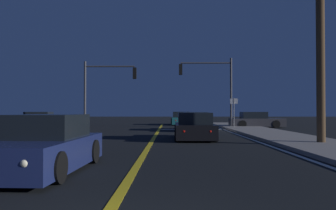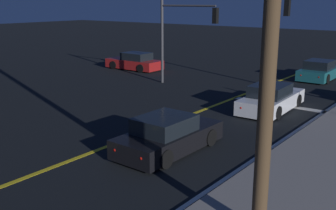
# 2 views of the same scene
# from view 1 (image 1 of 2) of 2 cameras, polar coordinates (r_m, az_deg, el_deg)

# --- Properties ---
(sidewalk_right) EXTENTS (3.20, 43.26, 0.15)m
(sidewalk_right) POSITION_cam_1_polar(r_m,az_deg,el_deg) (16.25, 21.77, -5.71)
(sidewalk_right) COLOR gray
(sidewalk_right) RESTS_ON ground
(lane_line_center) EXTENTS (0.20, 40.86, 0.01)m
(lane_line_center) POSITION_cam_1_polar(r_m,az_deg,el_deg) (15.18, -2.88, -6.39)
(lane_line_center) COLOR gold
(lane_line_center) RESTS_ON ground
(lane_line_edge_right) EXTENTS (0.16, 40.86, 0.01)m
(lane_line_edge_right) POSITION_cam_1_polar(r_m,az_deg,el_deg) (15.68, 15.43, -6.18)
(lane_line_edge_right) COLOR silver
(lane_line_edge_right) RESTS_ON ground
(stop_bar) EXTENTS (5.15, 0.50, 0.01)m
(stop_bar) POSITION_cam_1_polar(r_m,az_deg,el_deg) (25.70, 4.24, -4.18)
(stop_bar) COLOR silver
(stop_bar) RESTS_ON ground
(car_side_waiting_navy) EXTENTS (2.00, 4.27, 1.34)m
(car_side_waiting_navy) POSITION_cam_1_polar(r_m,az_deg,el_deg) (8.49, -20.41, -6.68)
(car_side_waiting_navy) COLOR navy
(car_side_waiting_navy) RESTS_ON ground
(car_mid_block_teal) EXTENTS (2.02, 4.38, 1.34)m
(car_mid_block_teal) POSITION_cam_1_polar(r_m,az_deg,el_deg) (34.06, 2.20, -2.43)
(car_mid_block_teal) COLOR #195960
(car_mid_block_teal) RESTS_ON ground
(car_far_approaching_charcoal) EXTENTS (4.60, 1.90, 1.34)m
(car_far_approaching_charcoal) POSITION_cam_1_polar(r_m,az_deg,el_deg) (29.65, 14.80, -2.61)
(car_far_approaching_charcoal) COLOR #2D2D33
(car_far_approaching_charcoal) RESTS_ON ground
(car_parked_curb_black) EXTENTS (2.02, 4.39, 1.34)m
(car_parked_curb_black) POSITION_cam_1_polar(r_m,az_deg,el_deg) (16.85, 4.52, -3.88)
(car_parked_curb_black) COLOR black
(car_parked_curb_black) RESTS_ON ground
(car_following_oncoming_white) EXTENTS (2.06, 4.72, 1.34)m
(car_following_oncoming_white) POSITION_cam_1_polar(r_m,az_deg,el_deg) (24.39, 4.66, -2.99)
(car_following_oncoming_white) COLOR silver
(car_following_oncoming_white) RESTS_ON ground
(car_lead_oncoming_red) EXTENTS (4.62, 2.04, 1.34)m
(car_lead_oncoming_red) POSITION_cam_1_polar(r_m,az_deg,el_deg) (31.60, -21.59, -2.47)
(car_lead_oncoming_red) COLOR maroon
(car_lead_oncoming_red) RESTS_ON ground
(traffic_signal_near_right) EXTENTS (4.46, 0.28, 5.85)m
(traffic_signal_near_right) POSITION_cam_1_polar(r_m,az_deg,el_deg) (28.23, 7.54, 4.10)
(traffic_signal_near_right) COLOR #38383D
(traffic_signal_near_right) RESTS_ON ground
(traffic_signal_far_left) EXTENTS (4.20, 0.28, 5.38)m
(traffic_signal_far_left) POSITION_cam_1_polar(r_m,az_deg,el_deg) (27.11, -10.81, 3.64)
(traffic_signal_far_left) COLOR #38383D
(traffic_signal_far_left) RESTS_ON ground
(utility_pole_right) EXTENTS (1.46, 0.34, 11.11)m
(utility_pole_right) POSITION_cam_1_polar(r_m,az_deg,el_deg) (15.64, 24.57, 14.90)
(utility_pole_right) COLOR #4C3823
(utility_pole_right) RESTS_ON ground
(street_sign_corner) EXTENTS (0.56, 0.12, 2.41)m
(street_sign_corner) POSITION_cam_1_polar(r_m,az_deg,el_deg) (25.55, 11.22, -0.56)
(street_sign_corner) COLOR slate
(street_sign_corner) RESTS_ON ground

